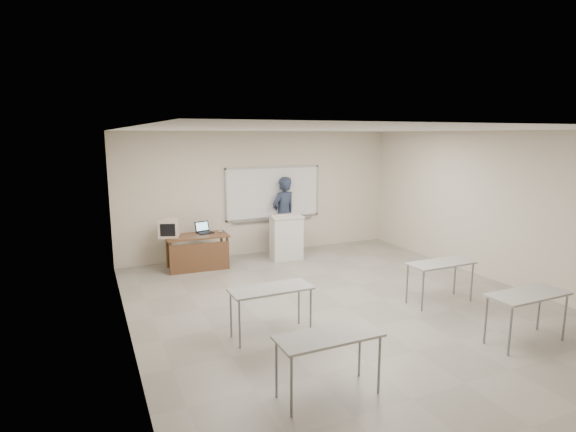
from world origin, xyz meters
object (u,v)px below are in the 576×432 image
laptop (205,230)px  podium (286,237)px  whiteboard (273,193)px  crt_monitor (170,228)px  instructor_desk (198,246)px  mouse (220,232)px  presenter (284,214)px  keyboard (279,215)px

laptop → podium: bearing=-21.0°
podium → laptop: podium is taller
whiteboard → crt_monitor: whiteboard is taller
instructor_desk → laptop: laptop is taller
whiteboard → crt_monitor: size_ratio=5.40×
whiteboard → crt_monitor: (-2.65, -0.54, -0.54)m
crt_monitor → mouse: 1.11m
crt_monitor → presenter: size_ratio=0.24×
podium → laptop: (-1.89, 0.26, 0.28)m
laptop → presenter: 2.16m
whiteboard → keyboard: size_ratio=6.23×
laptop → crt_monitor: bearing=169.0°
presenter → mouse: bearing=-2.4°
laptop → mouse: size_ratio=3.22×
instructor_desk → presenter: bearing=18.7°
crt_monitor → laptop: 0.78m
whiteboard → presenter: whiteboard is taller
podium → keyboard: (-0.15, 0.08, 0.53)m
crt_monitor → keyboard: bearing=15.6°
podium → presenter: bearing=77.9°
instructor_desk → laptop: (0.22, 0.27, 0.28)m
whiteboard → keyboard: (-0.14, -0.69, -0.43)m
crt_monitor → instructor_desk: bearing=-4.3°
podium → mouse: size_ratio=9.98×
laptop → mouse: (0.33, -0.11, -0.04)m
podium → laptop: 1.93m
instructor_desk → whiteboard: bearing=23.1°
podium → crt_monitor: bearing=-177.9°
whiteboard → instructor_desk: whiteboard is taller
crt_monitor → mouse: (1.10, -0.08, -0.17)m
podium → crt_monitor: crt_monitor is taller
keyboard → presenter: size_ratio=0.21×
instructor_desk → laptop: bearing=53.7°
instructor_desk → presenter: (2.33, 0.67, 0.42)m
whiteboard → presenter: (0.23, -0.11, -0.53)m
whiteboard → podium: bearing=-89.6°
keyboard → mouse: bearing=-179.5°
mouse → keyboard: 1.44m
laptop → presenter: presenter is taller
mouse → presenter: 1.86m
instructor_desk → crt_monitor: (-0.55, 0.24, 0.41)m
mouse → instructor_desk: bearing=-167.2°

